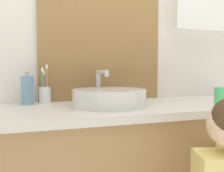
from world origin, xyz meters
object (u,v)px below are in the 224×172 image
(toothbrush_holder, at_px, (45,94))
(soap_dispenser, at_px, (27,90))
(sink_basin, at_px, (109,97))
(drinking_cup, at_px, (221,97))

(toothbrush_holder, bearing_deg, soap_dispenser, -167.73)
(sink_basin, xyz_separation_m, toothbrush_holder, (-0.29, 0.20, 0.01))
(soap_dispenser, bearing_deg, drinking_cup, -23.91)
(toothbrush_holder, height_order, soap_dispenser, toothbrush_holder)
(sink_basin, xyz_separation_m, soap_dispenser, (-0.38, 0.18, 0.03))
(sink_basin, distance_m, soap_dispenser, 0.42)
(sink_basin, relative_size, toothbrush_holder, 2.00)
(sink_basin, relative_size, drinking_cup, 4.27)
(toothbrush_holder, relative_size, soap_dispenser, 1.12)
(sink_basin, bearing_deg, soap_dispenser, 154.53)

